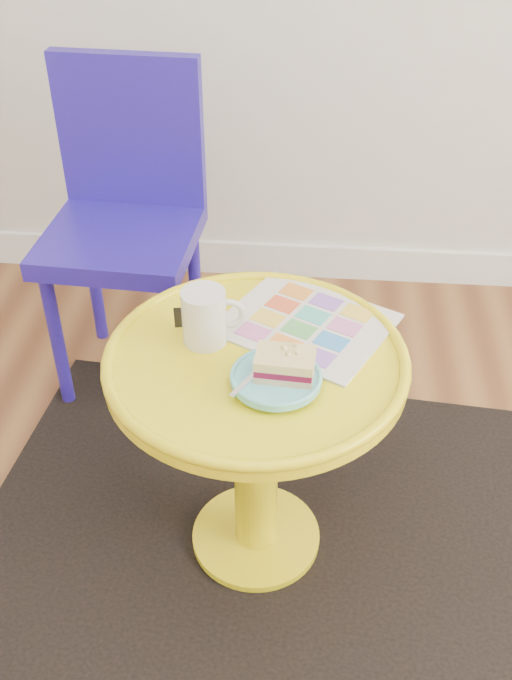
# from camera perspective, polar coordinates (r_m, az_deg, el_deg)

# --- Properties ---
(rug) EXTENTS (1.40, 1.22, 0.01)m
(rug) POSITION_cam_1_polar(r_m,az_deg,el_deg) (1.81, 0.00, -14.75)
(rug) COLOR black
(rug) RESTS_ON ground
(side_table) EXTENTS (0.57, 0.57, 0.54)m
(side_table) POSITION_cam_1_polar(r_m,az_deg,el_deg) (1.52, 0.00, -5.78)
(side_table) COLOR yellow
(side_table) RESTS_ON ground
(chair) EXTENTS (0.41, 0.41, 0.87)m
(chair) POSITION_cam_1_polar(r_m,az_deg,el_deg) (2.05, -9.78, 9.74)
(chair) COLOR #25189C
(chair) RESTS_ON ground
(newspaper) EXTENTS (0.39, 0.37, 0.01)m
(newspaper) POSITION_cam_1_polar(r_m,az_deg,el_deg) (1.51, 3.79, 1.24)
(newspaper) COLOR silver
(newspaper) RESTS_ON side_table
(mug) EXTENTS (0.12, 0.08, 0.11)m
(mug) POSITION_cam_1_polar(r_m,az_deg,el_deg) (1.43, -3.83, 1.87)
(mug) COLOR silver
(mug) RESTS_ON side_table
(plate) EXTENTS (0.16, 0.16, 0.02)m
(plate) POSITION_cam_1_polar(r_m,az_deg,el_deg) (1.35, 1.51, -2.93)
(plate) COLOR #62C6D0
(plate) RESTS_ON newspaper
(cake_slice) EXTENTS (0.11, 0.08, 0.05)m
(cake_slice) POSITION_cam_1_polar(r_m,az_deg,el_deg) (1.33, 2.19, -1.85)
(cake_slice) COLOR #D3BC8C
(cake_slice) RESTS_ON plate
(fork) EXTENTS (0.08, 0.13, 0.00)m
(fork) POSITION_cam_1_polar(r_m,az_deg,el_deg) (1.35, 0.04, -2.48)
(fork) COLOR silver
(fork) RESTS_ON plate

